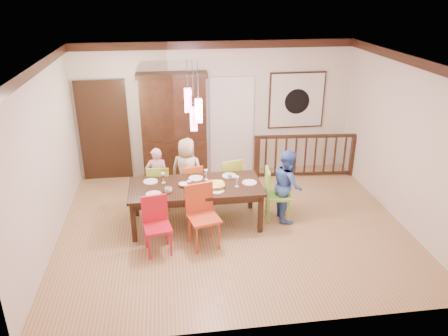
{
  "coord_description": "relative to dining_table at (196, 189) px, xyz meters",
  "views": [
    {
      "loc": [
        -1.07,
        -6.67,
        4.0
      ],
      "look_at": [
        -0.11,
        0.36,
        0.97
      ],
      "focal_mm": 35.0,
      "sensor_mm": 36.0,
      "label": 1
    }
  ],
  "objects": [
    {
      "name": "pendant_cluster",
      "position": [
        0.0,
        -0.0,
        1.43
      ],
      "size": [
        0.27,
        0.21,
        1.14
      ],
      "color": "#F34986",
      "rests_on": "ceiling"
    },
    {
      "name": "person_far_mid",
      "position": [
        -0.1,
        0.91,
        -0.02
      ],
      "size": [
        0.73,
        0.6,
        1.3
      ],
      "primitive_type": "imported",
      "rotation": [
        0.0,
        0.0,
        2.8
      ],
      "color": "beige",
      "rests_on": "floor"
    },
    {
      "name": "chair_end_right",
      "position": [
        1.47,
        -0.03,
        -0.11
      ],
      "size": [
        0.49,
        0.49,
        0.98
      ],
      "rotation": [
        0.0,
        0.0,
        1.46
      ],
      "color": "#7BC33C",
      "rests_on": "floor"
    },
    {
      "name": "dining_table",
      "position": [
        0.0,
        0.0,
        0.0
      ],
      "size": [
        2.3,
        1.06,
        0.75
      ],
      "rotation": [
        0.0,
        0.0,
        0.0
      ],
      "color": "black",
      "rests_on": "floor"
    },
    {
      "name": "plate_far_mid",
      "position": [
        0.03,
        0.29,
        0.08
      ],
      "size": [
        0.26,
        0.26,
        0.01
      ],
      "primitive_type": "cylinder",
      "color": "white",
      "rests_on": "dining_table"
    },
    {
      "name": "ceiling",
      "position": [
        0.63,
        -0.18,
        2.23
      ],
      "size": [
        6.0,
        6.0,
        0.0
      ],
      "primitive_type": "plane",
      "rotation": [
        3.14,
        0.0,
        0.0
      ],
      "color": "white",
      "rests_on": "wall_back"
    },
    {
      "name": "wine_glass_d",
      "position": [
        0.7,
        -0.13,
        0.17
      ],
      "size": [
        0.08,
        0.08,
        0.19
      ],
      "primitive_type": null,
      "color": "silver",
      "rests_on": "dining_table"
    },
    {
      "name": "wine_glass_c",
      "position": [
        -0.12,
        -0.21,
        0.17
      ],
      "size": [
        0.08,
        0.08,
        0.19
      ],
      "primitive_type": null,
      "color": "#590C19",
      "rests_on": "dining_table"
    },
    {
      "name": "person_end_right",
      "position": [
        1.65,
        0.0,
        -0.02
      ],
      "size": [
        0.51,
        0.65,
        1.31
      ],
      "primitive_type": "imported",
      "rotation": [
        0.0,
        0.0,
        1.55
      ],
      "color": "#4368BE",
      "rests_on": "floor"
    },
    {
      "name": "chair_near_mid",
      "position": [
        0.07,
        -0.73,
        -0.08
      ],
      "size": [
        0.57,
        0.57,
        1.03
      ],
      "rotation": [
        0.0,
        0.0,
        0.25
      ],
      "color": "#BA411E",
      "rests_on": "floor"
    },
    {
      "name": "wall_back",
      "position": [
        0.63,
        2.32,
        0.78
      ],
      "size": [
        6.0,
        0.0,
        6.0
      ],
      "primitive_type": "plane",
      "rotation": [
        1.57,
        0.0,
        0.0
      ],
      "color": "beige",
      "rests_on": "floor"
    },
    {
      "name": "plate_near_mid",
      "position": [
        0.34,
        -0.26,
        0.08
      ],
      "size": [
        0.26,
        0.26,
        0.01
      ],
      "primitive_type": "cylinder",
      "color": "white",
      "rests_on": "dining_table"
    },
    {
      "name": "chair_far_left",
      "position": [
        -0.64,
        0.67,
        -0.16
      ],
      "size": [
        0.44,
        0.44,
        0.9
      ],
      "rotation": [
        0.0,
        0.0,
        3.05
      ],
      "color": "#8CAD2D",
      "rests_on": "floor"
    },
    {
      "name": "cup_left",
      "position": [
        -0.47,
        -0.23,
        0.13
      ],
      "size": [
        0.15,
        0.15,
        0.1
      ],
      "primitive_type": "imported",
      "rotation": [
        0.0,
        0.0,
        0.2
      ],
      "color": "silver",
      "rests_on": "dining_table"
    },
    {
      "name": "serving_bowl",
      "position": [
        0.33,
        -0.14,
        0.12
      ],
      "size": [
        0.34,
        0.34,
        0.08
      ],
      "primitive_type": "imported",
      "rotation": [
        0.0,
        0.0,
        0.04
      ],
      "color": "yellow",
      "rests_on": "dining_table"
    },
    {
      "name": "painting",
      "position": [
        2.43,
        2.28,
        0.93
      ],
      "size": [
        1.25,
        0.06,
        1.25
      ],
      "color": "black",
      "rests_on": "wall_back"
    },
    {
      "name": "cup_right",
      "position": [
        0.63,
        0.2,
        0.12
      ],
      "size": [
        0.12,
        0.12,
        0.09
      ],
      "primitive_type": "imported",
      "rotation": [
        0.0,
        0.0,
        0.29
      ],
      "color": "silver",
      "rests_on": "dining_table"
    },
    {
      "name": "chair_far_mid",
      "position": [
        -0.03,
        0.78,
        -0.19
      ],
      "size": [
        0.45,
        0.45,
        0.84
      ],
      "rotation": [
        0.0,
        0.0,
        3.34
      ],
      "color": "#C95922",
      "rests_on": "floor"
    },
    {
      "name": "chair_near_left",
      "position": [
        -0.67,
        -0.82,
        -0.15
      ],
      "size": [
        0.48,
        0.48,
        0.92
      ],
      "rotation": [
        0.0,
        0.0,
        0.17
      ],
      "color": "red",
      "rests_on": "floor"
    },
    {
      "name": "china_hutch",
      "position": [
        -0.29,
        2.12,
        0.48
      ],
      "size": [
        1.46,
        0.46,
        2.3
      ],
      "color": "black",
      "rests_on": "floor"
    },
    {
      "name": "wine_glass_a",
      "position": [
        -0.55,
        0.19,
        0.17
      ],
      "size": [
        0.08,
        0.08,
        0.19
      ],
      "primitive_type": null,
      "color": "#590C19",
      "rests_on": "dining_table"
    },
    {
      "name": "wall_right",
      "position": [
        3.63,
        -0.18,
        0.78
      ],
      "size": [
        0.0,
        5.0,
        5.0
      ],
      "primitive_type": "plane",
      "rotation": [
        1.57,
        0.0,
        -1.57
      ],
      "color": "beige",
      "rests_on": "floor"
    },
    {
      "name": "plate_far_left",
      "position": [
        -0.77,
        0.26,
        0.08
      ],
      "size": [
        0.26,
        0.26,
        0.01
      ],
      "primitive_type": "cylinder",
      "color": "white",
      "rests_on": "dining_table"
    },
    {
      "name": "wall_left",
      "position": [
        -2.37,
        -0.18,
        0.78
      ],
      "size": [
        0.0,
        5.0,
        5.0
      ],
      "primitive_type": "plane",
      "rotation": [
        1.57,
        0.0,
        1.57
      ],
      "color": "beige",
      "rests_on": "floor"
    },
    {
      "name": "chair_far_right",
      "position": [
        0.71,
        0.82,
        -0.15
      ],
      "size": [
        0.5,
        0.5,
        0.91
      ],
      "rotation": [
        0.0,
        0.0,
        3.38
      ],
      "color": "#B1CD33",
      "rests_on": "floor"
    },
    {
      "name": "balustrade",
      "position": [
        2.55,
        1.77,
        -0.17
      ],
      "size": [
        2.29,
        0.25,
        0.96
      ],
      "rotation": [
        0.0,
        0.0,
        -0.08
      ],
      "color": "black",
      "rests_on": "floor"
    },
    {
      "name": "plate_end_right",
      "position": [
        0.95,
        -0.02,
        0.08
      ],
      "size": [
        0.26,
        0.26,
        0.01
      ],
      "primitive_type": "cylinder",
      "color": "white",
      "rests_on": "dining_table"
    },
    {
      "name": "white_doorway",
      "position": [
        0.98,
        2.29,
        0.38
      ],
      "size": [
        0.97,
        0.05,
        2.22
      ],
      "primitive_type": "cube",
      "color": "silver",
      "rests_on": "wall_back"
    },
    {
      "name": "small_bowl",
      "position": [
        -0.2,
        0.0,
        0.1
      ],
      "size": [
        0.23,
        0.23,
        0.05
      ],
      "primitive_type": "imported",
      "rotation": [
        0.0,
        0.0,
        0.41
      ],
      "color": "white",
      "rests_on": "dining_table"
    },
    {
      "name": "floor",
      "position": [
        0.63,
        -0.18,
        -0.67
      ],
      "size": [
        6.0,
        6.0,
        0.0
      ],
      "primitive_type": "plane",
      "color": "olive",
      "rests_on": "ground"
    },
    {
      "name": "wine_glass_b",
      "position": [
        0.21,
        0.22,
        0.17
      ],
      "size": [
        0.08,
        0.08,
        0.19
      ],
      "primitive_type": null,
      "color": "silver",
      "rests_on": "dining_table"
    },
    {
      "name": "plate_near_left",
      "position": [
        -0.72,
        -0.26,
        0.08
      ],
      "size": [
        0.26,
        0.26,
        0.01
      ],
      "primitive_type": "cylinder",
      "color": "white",
      "rests_on": "dining_table"
    },
    {
      "name": "panel_door",
      "position": [
        -1.77,
        2.27,
        0.38
      ],
      "size": [
        1.04,
        0.07,
        2.24
      ],
      "primitive_type": "cube",
      "color": "black",
      "rests_on": "wall_back"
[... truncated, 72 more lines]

